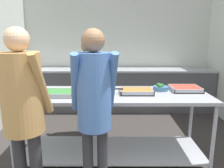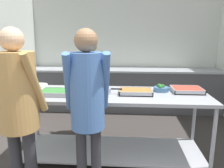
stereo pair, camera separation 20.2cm
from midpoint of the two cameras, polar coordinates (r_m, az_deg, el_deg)
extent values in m
cube|color=silver|center=(5.11, 4.37, 9.03)|extent=(4.28, 0.06, 2.65)
cube|color=#4C4C51|center=(4.87, 4.22, -1.68)|extent=(4.12, 0.62, 0.88)
cube|color=#9EA0A8|center=(4.78, 4.30, 3.67)|extent=(4.12, 0.65, 0.04)
cube|color=black|center=(4.83, -4.49, 3.85)|extent=(0.53, 0.38, 0.02)
cube|color=#9EA0A8|center=(2.79, 1.93, -2.86)|extent=(2.44, 0.83, 0.04)
cube|color=#9EA0A8|center=(3.08, 1.82, -16.77)|extent=(2.36, 0.75, 0.02)
cylinder|color=#9EA0A8|center=(2.90, -22.89, -12.79)|extent=(0.04, 0.04, 0.87)
cylinder|color=#9EA0A8|center=(2.82, 26.83, -13.90)|extent=(0.04, 0.04, 0.87)
cylinder|color=#9EA0A8|center=(3.51, -17.55, -7.96)|extent=(0.04, 0.04, 0.87)
cylinder|color=#9EA0A8|center=(3.45, 22.21, -8.71)|extent=(0.04, 0.04, 0.87)
cylinder|color=white|center=(3.22, -16.85, -0.85)|extent=(0.25, 0.25, 0.01)
cylinder|color=white|center=(3.22, -16.86, -0.65)|extent=(0.25, 0.25, 0.01)
cylinder|color=white|center=(3.21, -16.87, -0.44)|extent=(0.25, 0.25, 0.01)
cylinder|color=white|center=(3.21, -16.89, -0.23)|extent=(0.24, 0.24, 0.01)
cube|color=#9EA0A8|center=(2.79, -11.55, -2.57)|extent=(0.48, 0.32, 0.01)
cube|color=#387A38|center=(2.78, -11.57, -2.06)|extent=(0.45, 0.29, 0.04)
cube|color=#9EA0A8|center=(2.64, -12.44, -2.96)|extent=(0.48, 0.01, 0.05)
cube|color=#9EA0A8|center=(2.93, -10.78, -1.40)|extent=(0.48, 0.01, 0.05)
cube|color=#9EA0A8|center=(2.85, -16.08, -2.01)|extent=(0.01, 0.32, 0.05)
cube|color=#9EA0A8|center=(2.73, -6.84, -2.26)|extent=(0.01, 0.32, 0.05)
cylinder|color=#9EA0A8|center=(2.76, -1.26, -1.80)|extent=(0.30, 0.30, 0.08)
cylinder|color=beige|center=(2.75, -1.27, -1.16)|extent=(0.26, 0.26, 0.01)
cylinder|color=black|center=(2.74, 3.30, -1.31)|extent=(0.14, 0.02, 0.02)
cube|color=#9EA0A8|center=(2.79, 8.26, -2.43)|extent=(0.41, 0.29, 0.01)
cube|color=#9E6B33|center=(2.78, 8.27, -1.92)|extent=(0.39, 0.27, 0.04)
cube|color=#9EA0A8|center=(2.65, 8.48, -2.75)|extent=(0.41, 0.01, 0.05)
cube|color=#9EA0A8|center=(2.92, 8.08, -1.32)|extent=(0.41, 0.01, 0.05)
cube|color=#9EA0A8|center=(2.78, 4.14, -1.94)|extent=(0.01, 0.29, 0.05)
cube|color=#9EA0A8|center=(2.81, 12.35, -2.05)|extent=(0.01, 0.29, 0.05)
cylinder|color=#3D668C|center=(2.98, 14.63, -1.31)|extent=(0.20, 0.20, 0.06)
sphere|color=#2D702D|center=(2.98, 14.96, -0.58)|extent=(0.06, 0.06, 0.06)
sphere|color=#2D702D|center=(2.99, 14.13, -0.47)|extent=(0.06, 0.06, 0.06)
sphere|color=#2D702D|center=(2.92, 14.49, -0.80)|extent=(0.05, 0.05, 0.05)
cube|color=#9EA0A8|center=(3.05, 20.73, -1.83)|extent=(0.39, 0.34, 0.01)
cube|color=#B23D2D|center=(3.05, 20.76, -1.37)|extent=(0.36, 0.31, 0.04)
cube|color=#9EA0A8|center=(2.90, 21.66, -2.21)|extent=(0.39, 0.01, 0.05)
cube|color=#9EA0A8|center=(3.20, 19.94, -0.75)|extent=(0.39, 0.01, 0.05)
cube|color=#9EA0A8|center=(3.00, 17.34, -1.41)|extent=(0.01, 0.34, 0.05)
cube|color=#9EA0A8|center=(3.11, 24.06, -1.46)|extent=(0.01, 0.34, 0.05)
cylinder|color=#2D2D33|center=(2.30, -5.26, -20.12)|extent=(0.10, 0.10, 0.77)
cylinder|color=#2D2D33|center=(2.31, -1.50, -19.96)|extent=(0.10, 0.10, 0.77)
cylinder|color=#4770B2|center=(1.99, -8.54, 0.29)|extent=(0.13, 0.33, 0.58)
cylinder|color=#4770B2|center=(2.01, 1.14, 0.54)|extent=(0.13, 0.33, 0.58)
cylinder|color=#4770B2|center=(2.01, -3.65, -1.91)|extent=(0.32, 0.32, 0.71)
sphere|color=#8C6647|center=(1.95, -3.83, 11.34)|extent=(0.21, 0.21, 0.21)
cylinder|color=#2D2D33|center=(2.43, -21.37, -19.10)|extent=(0.11, 0.11, 0.78)
cylinder|color=#2D2D33|center=(2.35, -17.91, -19.97)|extent=(0.11, 0.11, 0.78)
cylinder|color=tan|center=(1.98, -16.79, 0.10)|extent=(0.12, 0.33, 0.58)
cylinder|color=tan|center=(2.10, -21.14, -1.90)|extent=(0.36, 0.36, 0.72)
sphere|color=tan|center=(2.04, -22.17, 10.79)|extent=(0.21, 0.21, 0.21)
cylinder|color=#2D2D33|center=(3.66, -2.43, -7.87)|extent=(0.11, 0.11, 0.71)
cylinder|color=#2D2D33|center=(3.66, -4.98, -7.88)|extent=(0.11, 0.11, 0.71)
cylinder|color=#3D7F5B|center=(3.47, -0.74, 4.06)|extent=(0.10, 0.31, 0.54)
cylinder|color=#3D7F5B|center=(3.48, -7.01, 3.99)|extent=(0.10, 0.31, 0.54)
cylinder|color=#3D7F5B|center=(3.48, -3.86, 2.77)|extent=(0.36, 0.36, 0.66)
sphere|color=#8C6647|center=(3.43, -3.97, 9.93)|extent=(0.21, 0.21, 0.21)
cylinder|color=brown|center=(4.75, 0.18, 4.98)|extent=(0.07, 0.07, 0.18)
cone|color=brown|center=(4.73, 0.19, 6.48)|extent=(0.07, 0.07, 0.07)
cylinder|color=black|center=(4.73, 0.19, 7.00)|extent=(0.03, 0.03, 0.02)
camera|label=1|loc=(0.10, -87.98, 0.44)|focal=35.00mm
camera|label=2|loc=(0.10, 92.02, -0.44)|focal=35.00mm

